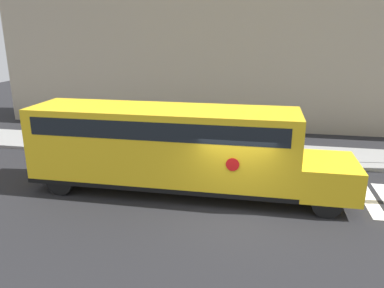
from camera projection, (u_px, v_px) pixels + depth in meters
The scene contains 4 objects.
ground_plane at pixel (234, 213), 12.56m from camera, with size 60.00×60.00×0.00m, color black.
sidewalk_strip at pixel (245, 152), 18.64m from camera, with size 44.00×3.00×0.15m.
building_backdrop at pixel (254, 52), 23.44m from camera, with size 32.00×4.00×9.15m.
school_bus at pixel (173, 145), 13.78m from camera, with size 11.76×2.57×3.20m.
Camera 1 is at (0.75, -11.41, 5.87)m, focal length 35.00 mm.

